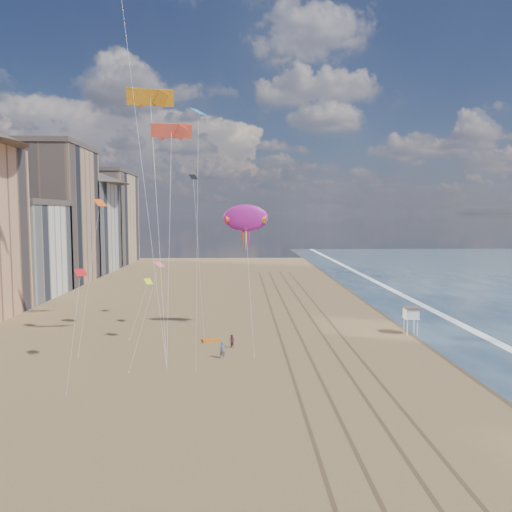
{
  "coord_description": "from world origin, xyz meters",
  "views": [
    {
      "loc": [
        -5.83,
        -33.5,
        14.57
      ],
      "look_at": [
        -3.97,
        26.0,
        9.5
      ],
      "focal_mm": 35.0,
      "sensor_mm": 36.0,
      "label": 1
    }
  ],
  "objects_px": {
    "show_kite": "(246,218)",
    "kite_flyer_b": "(232,341)",
    "grounded_kite": "(210,340)",
    "kite_flyer_a": "(222,350)",
    "lifeguard_stand": "(411,313)"
  },
  "relations": [
    {
      "from": "show_kite",
      "to": "kite_flyer_b",
      "type": "bearing_deg",
      "value": -101.39
    },
    {
      "from": "grounded_kite",
      "to": "kite_flyer_a",
      "type": "height_order",
      "value": "kite_flyer_a"
    },
    {
      "from": "lifeguard_stand",
      "to": "grounded_kite",
      "type": "xyz_separation_m",
      "value": [
        -24.04,
        -2.51,
        -2.45
      ]
    },
    {
      "from": "lifeguard_stand",
      "to": "kite_flyer_b",
      "type": "height_order",
      "value": "lifeguard_stand"
    },
    {
      "from": "lifeguard_stand",
      "to": "show_kite",
      "type": "bearing_deg",
      "value": 172.84
    },
    {
      "from": "lifeguard_stand",
      "to": "show_kite",
      "type": "xyz_separation_m",
      "value": [
        -19.9,
        2.5,
        11.44
      ]
    },
    {
      "from": "show_kite",
      "to": "kite_flyer_a",
      "type": "height_order",
      "value": "show_kite"
    },
    {
      "from": "grounded_kite",
      "to": "show_kite",
      "type": "height_order",
      "value": "show_kite"
    },
    {
      "from": "grounded_kite",
      "to": "kite_flyer_b",
      "type": "distance_m",
      "value": 4.01
    },
    {
      "from": "grounded_kite",
      "to": "show_kite",
      "type": "distance_m",
      "value": 15.34
    },
    {
      "from": "show_kite",
      "to": "kite_flyer_b",
      "type": "xyz_separation_m",
      "value": [
        -1.62,
        -8.05,
        -13.25
      ]
    },
    {
      "from": "lifeguard_stand",
      "to": "kite_flyer_b",
      "type": "distance_m",
      "value": 22.3
    },
    {
      "from": "kite_flyer_b",
      "to": "kite_flyer_a",
      "type": "bearing_deg",
      "value": -57.86
    },
    {
      "from": "show_kite",
      "to": "kite_flyer_b",
      "type": "relative_size",
      "value": 11.68
    },
    {
      "from": "lifeguard_stand",
      "to": "kite_flyer_a",
      "type": "relative_size",
      "value": 1.98
    }
  ]
}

